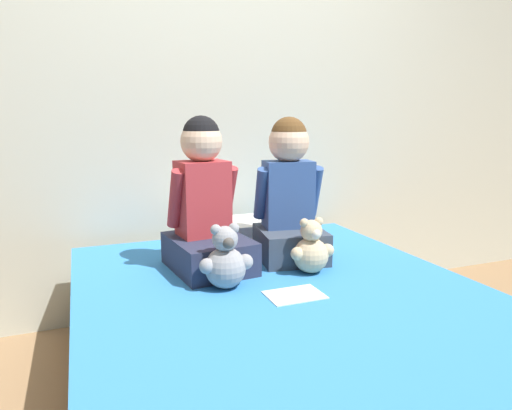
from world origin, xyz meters
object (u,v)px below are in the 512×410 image
child_on_left (205,208)px  pillow_at_headboard (226,232)px  bed (293,357)px  child_on_right (289,196)px  teddy_bear_held_by_left_child (225,261)px  sign_card (295,295)px  teddy_bear_held_by_right_child (311,250)px

child_on_left → pillow_at_headboard: size_ratio=1.43×
bed → child_on_right: (0.20, 0.46, 0.53)m
bed → pillow_at_headboard: (0.00, 0.82, 0.29)m
teddy_bear_held_by_left_child → sign_card: (0.21, -0.17, -0.11)m
teddy_bear_held_by_left_child → sign_card: 0.29m
teddy_bear_held_by_left_child → sign_card: teddy_bear_held_by_left_child is taller
sign_card → child_on_left: bearing=116.4°
child_on_left → child_on_right: 0.40m
bed → teddy_bear_held_by_left_child: teddy_bear_held_by_left_child is taller
bed → child_on_right: child_on_right is taller
child_on_left → teddy_bear_held_by_left_child: child_on_left is taller
teddy_bear_held_by_right_child → teddy_bear_held_by_left_child: bearing=-174.4°
child_on_right → sign_card: child_on_right is taller
teddy_bear_held_by_left_child → pillow_at_headboard: bearing=73.0°
bed → sign_card: size_ratio=9.53×
pillow_at_headboard → child_on_left: bearing=-120.2°
pillow_at_headboard → sign_card: pillow_at_headboard is taller
child_on_right → pillow_at_headboard: child_on_right is taller
teddy_bear_held_by_left_child → sign_card: bearing=-37.4°
bed → sign_card: bearing=57.9°
child_on_right → pillow_at_headboard: (-0.20, 0.36, -0.24)m
bed → teddy_bear_held_by_left_child: bearing=136.3°
teddy_bear_held_by_left_child → teddy_bear_held_by_right_child: (0.39, 0.04, -0.01)m
pillow_at_headboard → sign_card: 0.80m
child_on_left → teddy_bear_held_by_right_child: child_on_left is taller
bed → child_on_right: size_ratio=3.05×
teddy_bear_held_by_right_child → child_on_left: bearing=149.5°
child_on_left → teddy_bear_held_by_right_child: bearing=-37.8°
bed → teddy_bear_held_by_right_child: bearing=50.0°
teddy_bear_held_by_right_child → pillow_at_headboard: teddy_bear_held_by_right_child is taller
child_on_right → pillow_at_headboard: 0.47m
teddy_bear_held_by_left_child → teddy_bear_held_by_right_child: size_ratio=1.07×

